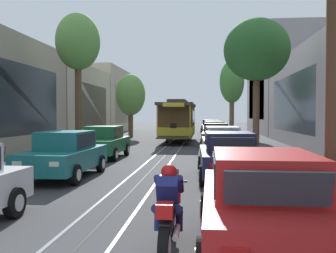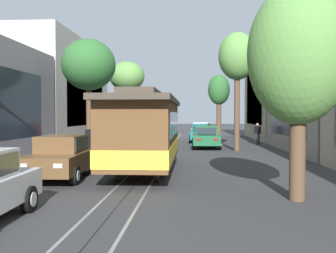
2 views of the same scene
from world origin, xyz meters
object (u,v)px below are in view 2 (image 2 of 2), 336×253
cable_car_trolley (144,132)px  fire_hydrant (126,135)px  parked_car_white_mid_right (124,137)px  street_tree_kerb_left_second (237,58)px  parked_car_teal_second_left (201,133)px  street_tree_kerb_right_near (127,78)px  street_tree_kerb_right_second (89,65)px  motorcycle_with_rider (159,131)px  parked_car_black_fourth_right (104,144)px  parked_car_red_near_right (145,130)px  street_tree_kerb_left_mid (298,56)px  parked_car_green_mid_left (206,137)px  street_tree_kerb_left_near (219,91)px  pedestrian_on_left_pavement (257,132)px  parked_car_navy_second_right (136,133)px  parked_car_white_near_left (200,130)px  parked_car_brown_fifth_right (61,157)px

cable_car_trolley → fire_hydrant: bearing=-78.6°
parked_car_white_mid_right → street_tree_kerb_left_second: bearing=166.2°
parked_car_teal_second_left → street_tree_kerb_right_near: 10.40m
street_tree_kerb_right_second → motorcycle_with_rider: 16.02m
parked_car_black_fourth_right → street_tree_kerb_left_second: bearing=-147.5°
parked_car_red_near_right → street_tree_kerb_left_mid: size_ratio=0.74×
parked_car_green_mid_left → fire_hydrant: (7.32, -9.98, -0.38)m
street_tree_kerb_left_near → motorcycle_with_rider: size_ratio=3.33×
street_tree_kerb_left_second → pedestrian_on_left_pavement: size_ratio=4.56×
parked_car_navy_second_right → fire_hydrant: bearing=-69.6°
street_tree_kerb_left_mid → street_tree_kerb_left_near: bearing=-90.0°
parked_car_black_fourth_right → pedestrian_on_left_pavement: size_ratio=2.60×
parked_car_navy_second_right → cable_car_trolley: 17.89m
parked_car_navy_second_right → street_tree_kerb_left_second: bearing=135.0°
street_tree_kerb_left_second → fire_hydrant: 16.05m
parked_car_white_near_left → parked_car_brown_fifth_right: (5.69, 25.63, 0.00)m
parked_car_red_near_right → pedestrian_on_left_pavement: (-10.02, 8.86, 0.16)m
street_tree_kerb_right_near → street_tree_kerb_right_second: 13.45m
parked_car_black_fourth_right → parked_car_navy_second_right: bearing=-90.0°
parked_car_white_near_left → parked_car_navy_second_right: 8.56m
parked_car_teal_second_left → street_tree_kerb_right_second: (7.53, 8.15, 4.78)m
parked_car_brown_fifth_right → parked_car_white_mid_right: bearing=-90.0°
parked_car_teal_second_left → motorcycle_with_rider: parked_car_teal_second_left is taller
parked_car_black_fourth_right → parked_car_red_near_right: bearing=-89.7°
parked_car_black_fourth_right → street_tree_kerb_left_mid: size_ratio=0.74×
parked_car_white_mid_right → street_tree_kerb_right_near: (1.63, -11.17, 5.26)m
parked_car_brown_fifth_right → street_tree_kerb_right_second: size_ratio=0.60×
parked_car_green_mid_left → cable_car_trolley: cable_car_trolley is taller
parked_car_teal_second_left → fire_hydrant: 8.22m
parked_car_black_fourth_right → street_tree_kerb_left_near: street_tree_kerb_left_near is taller
parked_car_black_fourth_right → street_tree_kerb_right_second: street_tree_kerb_right_second is taller
parked_car_brown_fifth_right → street_tree_kerb_left_near: size_ratio=0.67×
parked_car_navy_second_right → motorcycle_with_rider: bearing=-101.2°
street_tree_kerb_left_mid → pedestrian_on_left_pavement: street_tree_kerb_left_mid is taller
street_tree_kerb_left_near → pedestrian_on_left_pavement: street_tree_kerb_left_near is taller
parked_car_white_near_left → fire_hydrant: bearing=17.4°
parked_car_red_near_right → street_tree_kerb_left_near: size_ratio=0.66×
parked_car_white_near_left → parked_car_teal_second_left: bearing=89.2°
parked_car_black_fourth_right → street_tree_kerb_left_near: bearing=-109.8°
parked_car_green_mid_left → street_tree_kerb_left_second: size_ratio=0.57×
motorcycle_with_rider → pedestrian_on_left_pavement: bearing=133.7°
parked_car_navy_second_right → parked_car_white_near_left: bearing=-131.2°
pedestrian_on_left_pavement → street_tree_kerb_left_second: bearing=67.9°
parked_car_white_mid_right → parked_car_red_near_right: bearing=-89.8°
street_tree_kerb_left_near → street_tree_kerb_right_second: street_tree_kerb_right_second is taller
parked_car_brown_fifth_right → cable_car_trolley: cable_car_trolley is taller
street_tree_kerb_right_near → parked_car_white_near_left: bearing=-171.8°
parked_car_white_near_left → pedestrian_on_left_pavement: (-4.29, 8.57, 0.16)m
parked_car_black_fourth_right → cable_car_trolley: bearing=119.1°
parked_car_green_mid_left → parked_car_black_fourth_right: bearing=49.7°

